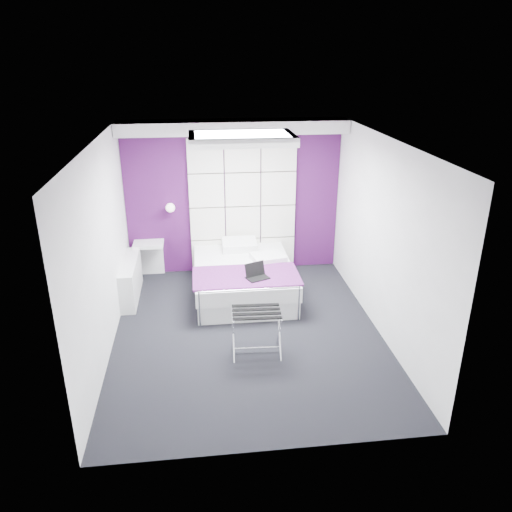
{
  "coord_description": "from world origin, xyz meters",
  "views": [
    {
      "loc": [
        -0.6,
        -5.9,
        3.59
      ],
      "look_at": [
        0.16,
        0.35,
        0.99
      ],
      "focal_mm": 35.0,
      "sensor_mm": 36.0,
      "label": 1
    }
  ],
  "objects": [
    {
      "name": "ceiling",
      "position": [
        0.0,
        0.0,
        2.6
      ],
      "size": [
        4.4,
        4.4,
        0.0
      ],
      "primitive_type": "plane",
      "rotation": [
        3.14,
        0.0,
        0.0
      ],
      "color": "white",
      "rests_on": "wall_back"
    },
    {
      "name": "skylight",
      "position": [
        0.0,
        0.6,
        2.55
      ],
      "size": [
        1.36,
        0.86,
        0.12
      ],
      "primitive_type": null,
      "color": "white",
      "rests_on": "ceiling"
    },
    {
      "name": "headboard",
      "position": [
        0.15,
        2.14,
        1.17
      ],
      "size": [
        1.8,
        0.08,
        2.3
      ],
      "primitive_type": null,
      "color": "silver",
      "rests_on": "wall_back"
    },
    {
      "name": "soffit",
      "position": [
        0.0,
        1.95,
        2.5
      ],
      "size": [
        3.58,
        0.5,
        0.2
      ],
      "primitive_type": "cube",
      "color": "white",
      "rests_on": "wall_back"
    },
    {
      "name": "luggage_rack",
      "position": [
        0.06,
        -0.49,
        0.3
      ],
      "size": [
        0.6,
        0.45,
        0.59
      ],
      "rotation": [
        0.0,
        0.0,
        -0.05
      ],
      "color": "silver",
      "rests_on": "floor"
    },
    {
      "name": "laptop",
      "position": [
        0.21,
        0.65,
        0.58
      ],
      "size": [
        0.31,
        0.22,
        0.23
      ],
      "rotation": [
        0.0,
        0.0,
        0.4
      ],
      "color": "black",
      "rests_on": "bed"
    },
    {
      "name": "nightstand",
      "position": [
        -1.45,
        2.02,
        0.61
      ],
      "size": [
        0.5,
        0.39,
        0.06
      ],
      "primitive_type": "cube",
      "color": "white",
      "rests_on": "wall_back"
    },
    {
      "name": "floor",
      "position": [
        0.0,
        0.0,
        0.0
      ],
      "size": [
        4.4,
        4.4,
        0.0
      ],
      "primitive_type": "plane",
      "color": "black",
      "rests_on": "ground"
    },
    {
      "name": "radiator",
      "position": [
        -1.69,
        1.3,
        0.3
      ],
      "size": [
        0.22,
        1.2,
        0.6
      ],
      "primitive_type": "cube",
      "color": "white",
      "rests_on": "floor"
    },
    {
      "name": "wall_back",
      "position": [
        0.0,
        2.2,
        1.3
      ],
      "size": [
        3.6,
        0.0,
        3.6
      ],
      "primitive_type": "plane",
      "rotation": [
        1.57,
        0.0,
        0.0
      ],
      "color": "silver",
      "rests_on": "floor"
    },
    {
      "name": "wall_right",
      "position": [
        1.8,
        0.0,
        1.3
      ],
      "size": [
        0.0,
        4.4,
        4.4
      ],
      "primitive_type": "plane",
      "rotation": [
        1.57,
        0.0,
        -1.57
      ],
      "color": "silver",
      "rests_on": "floor"
    },
    {
      "name": "bed",
      "position": [
        0.06,
        1.2,
        0.28
      ],
      "size": [
        1.56,
        1.88,
        0.67
      ],
      "color": "white",
      "rests_on": "floor"
    },
    {
      "name": "wall_left",
      "position": [
        -1.8,
        0.0,
        1.3
      ],
      "size": [
        0.0,
        4.4,
        4.4
      ],
      "primitive_type": "plane",
      "rotation": [
        1.57,
        0.0,
        1.57
      ],
      "color": "silver",
      "rests_on": "floor"
    },
    {
      "name": "wall_lamp",
      "position": [
        -1.05,
        2.06,
        1.22
      ],
      "size": [
        0.15,
        0.15,
        0.15
      ],
      "primitive_type": "sphere",
      "color": "white",
      "rests_on": "wall_back"
    },
    {
      "name": "accent_wall",
      "position": [
        0.0,
        2.19,
        1.3
      ],
      "size": [
        3.58,
        0.02,
        2.58
      ],
      "primitive_type": "cube",
      "color": "#411045",
      "rests_on": "wall_back"
    }
  ]
}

